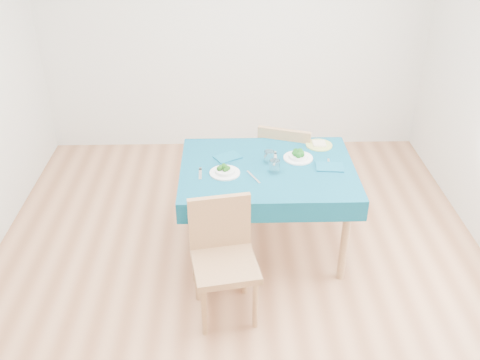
{
  "coord_description": "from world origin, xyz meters",
  "views": [
    {
      "loc": [
        -0.08,
        -3.18,
        2.75
      ],
      "look_at": [
        0.0,
        0.0,
        0.85
      ],
      "focal_mm": 40.0,
      "sensor_mm": 36.0,
      "label": 1
    }
  ],
  "objects_px": {
    "chair_far": "(288,150)",
    "side_plate": "(319,145)",
    "bowl_near": "(225,169)",
    "bowl_far": "(298,155)",
    "chair_near": "(225,253)",
    "table": "(266,209)"
  },
  "relations": [
    {
      "from": "side_plate",
      "to": "bowl_far",
      "type": "bearing_deg",
      "value": -132.31
    },
    {
      "from": "bowl_far",
      "to": "side_plate",
      "type": "height_order",
      "value": "bowl_far"
    },
    {
      "from": "bowl_near",
      "to": "bowl_far",
      "type": "relative_size",
      "value": 0.99
    },
    {
      "from": "chair_far",
      "to": "side_plate",
      "type": "height_order",
      "value": "chair_far"
    },
    {
      "from": "bowl_far",
      "to": "side_plate",
      "type": "xyz_separation_m",
      "value": [
        0.2,
        0.22,
        -0.03
      ]
    },
    {
      "from": "chair_far",
      "to": "bowl_near",
      "type": "relative_size",
      "value": 4.91
    },
    {
      "from": "chair_far",
      "to": "table",
      "type": "bearing_deg",
      "value": 89.42
    },
    {
      "from": "bowl_far",
      "to": "table",
      "type": "bearing_deg",
      "value": -152.24
    },
    {
      "from": "chair_near",
      "to": "bowl_near",
      "type": "xyz_separation_m",
      "value": [
        0.01,
        0.65,
        0.26
      ]
    },
    {
      "from": "table",
      "to": "bowl_near",
      "type": "xyz_separation_m",
      "value": [
        -0.32,
        -0.09,
        0.41
      ]
    },
    {
      "from": "table",
      "to": "bowl_near",
      "type": "relative_size",
      "value": 5.79
    },
    {
      "from": "table",
      "to": "side_plate",
      "type": "height_order",
      "value": "side_plate"
    },
    {
      "from": "chair_far",
      "to": "side_plate",
      "type": "distance_m",
      "value": 0.43
    },
    {
      "from": "bowl_far",
      "to": "bowl_near",
      "type": "bearing_deg",
      "value": -159.23
    },
    {
      "from": "bowl_near",
      "to": "bowl_far",
      "type": "bearing_deg",
      "value": 20.77
    },
    {
      "from": "table",
      "to": "chair_near",
      "type": "relative_size",
      "value": 1.24
    },
    {
      "from": "bowl_far",
      "to": "chair_far",
      "type": "bearing_deg",
      "value": 91.29
    },
    {
      "from": "bowl_near",
      "to": "bowl_far",
      "type": "xyz_separation_m",
      "value": [
        0.57,
        0.22,
        0.0
      ]
    },
    {
      "from": "table",
      "to": "bowl_near",
      "type": "bearing_deg",
      "value": -165.04
    },
    {
      "from": "side_plate",
      "to": "table",
      "type": "bearing_deg",
      "value": -142.02
    },
    {
      "from": "chair_near",
      "to": "chair_far",
      "type": "relative_size",
      "value": 0.95
    },
    {
      "from": "bowl_near",
      "to": "bowl_far",
      "type": "distance_m",
      "value": 0.61
    }
  ]
}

